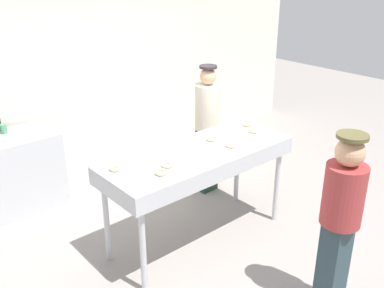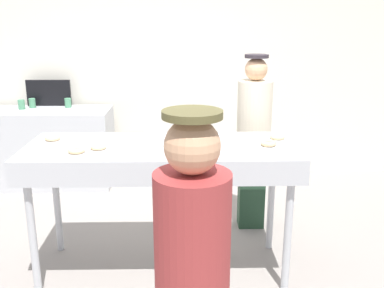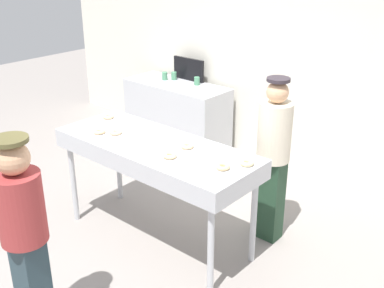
% 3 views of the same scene
% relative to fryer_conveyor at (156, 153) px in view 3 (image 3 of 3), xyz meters
% --- Properties ---
extents(ground_plane, '(16.00, 16.00, 0.00)m').
position_rel_fryer_conveyor_xyz_m(ground_plane, '(0.00, 0.00, -0.94)').
color(ground_plane, gray).
extents(back_wall, '(8.00, 0.12, 3.31)m').
position_rel_fryer_conveyor_xyz_m(back_wall, '(0.00, 2.34, 0.72)').
color(back_wall, silver).
rests_on(back_wall, ground).
extents(fryer_conveyor, '(2.02, 0.78, 1.03)m').
position_rel_fryer_conveyor_xyz_m(fryer_conveyor, '(0.00, 0.00, 0.00)').
color(fryer_conveyor, '#B7BABF').
rests_on(fryer_conveyor, ground).
extents(plain_donut_0, '(0.14, 0.14, 0.04)m').
position_rel_fryer_conveyor_xyz_m(plain_donut_0, '(0.32, -0.14, 0.11)').
color(plain_donut_0, '#F5CA8F').
rests_on(plain_donut_0, fryer_conveyor).
extents(plain_donut_1, '(0.14, 0.14, 0.04)m').
position_rel_fryer_conveyor_xyz_m(plain_donut_1, '(-0.59, -0.17, 0.11)').
color(plain_donut_1, '#F6CA8F').
rests_on(plain_donut_1, fryer_conveyor).
extents(plain_donut_2, '(0.16, 0.16, 0.04)m').
position_rel_fryer_conveyor_xyz_m(plain_donut_2, '(0.80, -0.02, 0.11)').
color(plain_donut_2, '#E7C286').
rests_on(plain_donut_2, fryer_conveyor).
extents(plain_donut_3, '(0.15, 0.15, 0.04)m').
position_rel_fryer_conveyor_xyz_m(plain_donut_3, '(-0.45, -0.08, 0.11)').
color(plain_donut_3, '#F6CA93').
rests_on(plain_donut_3, fryer_conveyor).
extents(plain_donut_4, '(0.17, 0.17, 0.04)m').
position_rel_fryer_conveyor_xyz_m(plain_donut_4, '(0.90, 0.17, 0.11)').
color(plain_donut_4, beige).
rests_on(plain_donut_4, fryer_conveyor).
extents(plain_donut_5, '(0.14, 0.14, 0.04)m').
position_rel_fryer_conveyor_xyz_m(plain_donut_5, '(-0.85, 0.16, 0.11)').
color(plain_donut_5, '#F1C58F').
rests_on(plain_donut_5, fryer_conveyor).
extents(plain_donut_6, '(0.12, 0.12, 0.04)m').
position_rel_fryer_conveyor_xyz_m(plain_donut_6, '(0.29, 0.11, 0.11)').
color(plain_donut_6, '#F8CA93').
rests_on(plain_donut_6, fryer_conveyor).
extents(worker_baker, '(0.31, 0.31, 1.64)m').
position_rel_fryer_conveyor_xyz_m(worker_baker, '(0.81, 0.74, -0.03)').
color(worker_baker, '#203C28').
rests_on(worker_baker, ground).
extents(customer_waiting, '(0.32, 0.32, 1.60)m').
position_rel_fryer_conveyor_xyz_m(customer_waiting, '(0.20, -1.49, -0.03)').
color(customer_waiting, '#273A42').
rests_on(customer_waiting, ground).
extents(prep_counter, '(1.53, 0.62, 0.92)m').
position_rel_fryer_conveyor_xyz_m(prep_counter, '(-1.47, 1.89, -0.48)').
color(prep_counter, '#B7BABF').
rests_on(prep_counter, ground).
extents(paper_cup_0, '(0.08, 0.08, 0.11)m').
position_rel_fryer_conveyor_xyz_m(paper_cup_0, '(-1.64, 2.03, 0.04)').
color(paper_cup_0, '#4C8C66').
rests_on(paper_cup_0, prep_counter).
extents(paper_cup_1, '(0.08, 0.08, 0.11)m').
position_rel_fryer_conveyor_xyz_m(paper_cup_1, '(-1.21, 2.03, 0.04)').
color(paper_cup_1, '#4C8C66').
rests_on(paper_cup_1, prep_counter).
extents(paper_cup_2, '(0.08, 0.08, 0.11)m').
position_rel_fryer_conveyor_xyz_m(paper_cup_2, '(-1.73, 1.94, 0.04)').
color(paper_cup_2, '#4C8C66').
rests_on(paper_cup_2, prep_counter).
extents(menu_display, '(0.53, 0.04, 0.31)m').
position_rel_fryer_conveyor_xyz_m(menu_display, '(-1.47, 2.15, 0.14)').
color(menu_display, black).
rests_on(menu_display, prep_counter).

